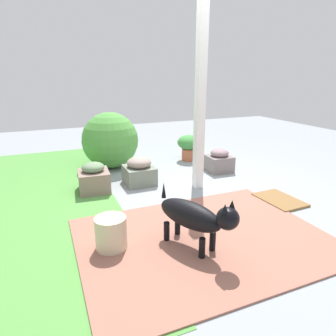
{
  "coord_description": "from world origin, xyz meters",
  "views": [
    {
      "loc": [
        -3.3,
        1.75,
        1.56
      ],
      "look_at": [
        0.38,
        0.2,
        0.29
      ],
      "focal_mm": 31.71,
      "sensor_mm": 36.0,
      "label": 1
    }
  ],
  "objects_px": {
    "porch_pillar": "(200,100)",
    "terracotta_pot_broad": "(189,145)",
    "stone_planter_mid": "(139,171)",
    "doormat": "(279,200)",
    "stone_planter_far": "(94,178)",
    "ceramic_urn": "(111,234)",
    "round_shrub": "(110,140)",
    "dog": "(195,216)",
    "stone_planter_nearest": "(219,161)"
  },
  "relations": [
    {
      "from": "terracotta_pot_broad",
      "to": "ceramic_urn",
      "type": "distance_m",
      "value": 3.14
    },
    {
      "from": "porch_pillar",
      "to": "terracotta_pot_broad",
      "type": "height_order",
      "value": "porch_pillar"
    },
    {
      "from": "ceramic_urn",
      "to": "dog",
      "type": "bearing_deg",
      "value": -112.44
    },
    {
      "from": "stone_planter_nearest",
      "to": "stone_planter_far",
      "type": "height_order",
      "value": "stone_planter_far"
    },
    {
      "from": "stone_planter_mid",
      "to": "stone_planter_far",
      "type": "height_order",
      "value": "stone_planter_far"
    },
    {
      "from": "dog",
      "to": "doormat",
      "type": "distance_m",
      "value": 1.64
    },
    {
      "from": "stone_planter_nearest",
      "to": "dog",
      "type": "bearing_deg",
      "value": 142.51
    },
    {
      "from": "stone_planter_nearest",
      "to": "dog",
      "type": "height_order",
      "value": "dog"
    },
    {
      "from": "dog",
      "to": "stone_planter_nearest",
      "type": "bearing_deg",
      "value": -37.49
    },
    {
      "from": "stone_planter_mid",
      "to": "round_shrub",
      "type": "relative_size",
      "value": 0.46
    },
    {
      "from": "stone_planter_mid",
      "to": "doormat",
      "type": "relative_size",
      "value": 0.74
    },
    {
      "from": "round_shrub",
      "to": "terracotta_pot_broad",
      "type": "xyz_separation_m",
      "value": [
        -0.12,
        -1.45,
        -0.19
      ]
    },
    {
      "from": "stone_planter_far",
      "to": "round_shrub",
      "type": "distance_m",
      "value": 1.14
    },
    {
      "from": "stone_planter_nearest",
      "to": "round_shrub",
      "type": "relative_size",
      "value": 0.43
    },
    {
      "from": "porch_pillar",
      "to": "stone_planter_nearest",
      "type": "distance_m",
      "value": 1.34
    },
    {
      "from": "stone_planter_nearest",
      "to": "stone_planter_mid",
      "type": "distance_m",
      "value": 1.4
    },
    {
      "from": "terracotta_pot_broad",
      "to": "doormat",
      "type": "distance_m",
      "value": 2.19
    },
    {
      "from": "round_shrub",
      "to": "dog",
      "type": "bearing_deg",
      "value": -176.99
    },
    {
      "from": "stone_planter_far",
      "to": "porch_pillar",
      "type": "bearing_deg",
      "value": -107.02
    },
    {
      "from": "porch_pillar",
      "to": "ceramic_urn",
      "type": "relative_size",
      "value": 7.64
    },
    {
      "from": "stone_planter_mid",
      "to": "stone_planter_nearest",
      "type": "bearing_deg",
      "value": -88.03
    },
    {
      "from": "terracotta_pot_broad",
      "to": "dog",
      "type": "relative_size",
      "value": 0.58
    },
    {
      "from": "porch_pillar",
      "to": "stone_planter_mid",
      "type": "relative_size",
      "value": 5.57
    },
    {
      "from": "stone_planter_mid",
      "to": "doormat",
      "type": "distance_m",
      "value": 1.97
    },
    {
      "from": "ceramic_urn",
      "to": "stone_planter_far",
      "type": "bearing_deg",
      "value": -3.62
    },
    {
      "from": "doormat",
      "to": "stone_planter_nearest",
      "type": "bearing_deg",
      "value": 2.65
    },
    {
      "from": "stone_planter_mid",
      "to": "ceramic_urn",
      "type": "distance_m",
      "value": 1.74
    },
    {
      "from": "stone_planter_far",
      "to": "round_shrub",
      "type": "relative_size",
      "value": 0.5
    },
    {
      "from": "stone_planter_nearest",
      "to": "terracotta_pot_broad",
      "type": "bearing_deg",
      "value": 10.89
    },
    {
      "from": "stone_planter_far",
      "to": "ceramic_urn",
      "type": "height_order",
      "value": "stone_planter_far"
    },
    {
      "from": "porch_pillar",
      "to": "stone_planter_far",
      "type": "relative_size",
      "value": 5.14
    },
    {
      "from": "porch_pillar",
      "to": "round_shrub",
      "type": "height_order",
      "value": "porch_pillar"
    },
    {
      "from": "stone_planter_nearest",
      "to": "terracotta_pot_broad",
      "type": "relative_size",
      "value": 0.86
    },
    {
      "from": "round_shrub",
      "to": "doormat",
      "type": "relative_size",
      "value": 1.59
    },
    {
      "from": "porch_pillar",
      "to": "terracotta_pot_broad",
      "type": "distance_m",
      "value": 1.69
    },
    {
      "from": "stone_planter_far",
      "to": "terracotta_pot_broad",
      "type": "xyz_separation_m",
      "value": [
        0.88,
        -1.91,
        0.1
      ]
    },
    {
      "from": "stone_planter_far",
      "to": "round_shrub",
      "type": "bearing_deg",
      "value": -24.76
    },
    {
      "from": "porch_pillar",
      "to": "terracotta_pot_broad",
      "type": "xyz_separation_m",
      "value": [
        1.31,
        -0.52,
        -0.94
      ]
    },
    {
      "from": "porch_pillar",
      "to": "round_shrub",
      "type": "bearing_deg",
      "value": 33.26
    },
    {
      "from": "stone_planter_far",
      "to": "dog",
      "type": "height_order",
      "value": "dog"
    },
    {
      "from": "stone_planter_far",
      "to": "dog",
      "type": "distance_m",
      "value": 1.93
    },
    {
      "from": "ceramic_urn",
      "to": "porch_pillar",
      "type": "bearing_deg",
      "value": -53.46
    },
    {
      "from": "round_shrub",
      "to": "stone_planter_far",
      "type": "bearing_deg",
      "value": 155.24
    },
    {
      "from": "round_shrub",
      "to": "ceramic_urn",
      "type": "distance_m",
      "value": 2.61
    },
    {
      "from": "stone_planter_mid",
      "to": "doormat",
      "type": "xyz_separation_m",
      "value": [
        -1.31,
        -1.46,
        -0.17
      ]
    },
    {
      "from": "stone_planter_far",
      "to": "round_shrub",
      "type": "height_order",
      "value": "round_shrub"
    },
    {
      "from": "dog",
      "to": "doormat",
      "type": "relative_size",
      "value": 1.37
    },
    {
      "from": "terracotta_pot_broad",
      "to": "doormat",
      "type": "xyz_separation_m",
      "value": [
        -2.16,
        -0.22,
        -0.27
      ]
    },
    {
      "from": "round_shrub",
      "to": "terracotta_pot_broad",
      "type": "relative_size",
      "value": 2.01
    },
    {
      "from": "porch_pillar",
      "to": "round_shrub",
      "type": "relative_size",
      "value": 2.57
    }
  ]
}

